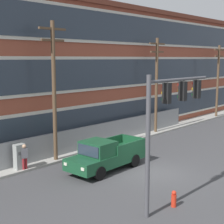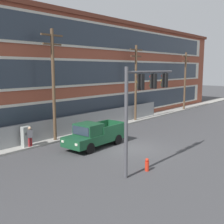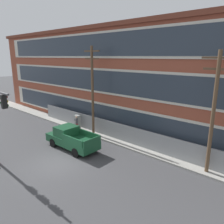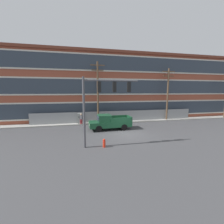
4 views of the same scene
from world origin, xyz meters
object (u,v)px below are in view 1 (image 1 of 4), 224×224
(fire_hydrant, at_px, (174,199))
(utility_pole_far_east, at_px, (218,78))
(utility_pole_midblock, at_px, (156,82))
(electrical_cabinet, at_px, (20,158))
(pickup_truck_dark_green, at_px, (105,155))
(pedestrian_near_cabinet, at_px, (25,156))
(utility_pole_near_corner, at_px, (54,87))
(traffic_signal_mast, at_px, (169,111))

(fire_hydrant, bearing_deg, utility_pole_far_east, 21.47)
(utility_pole_midblock, bearing_deg, fire_hydrant, -141.75)
(utility_pole_midblock, distance_m, fire_hydrant, 16.27)
(electrical_cabinet, xyz_separation_m, fire_hydrant, (1.98, -9.58, -0.47))
(pickup_truck_dark_green, bearing_deg, utility_pole_far_east, 8.90)
(pedestrian_near_cabinet, xyz_separation_m, fire_hydrant, (1.79, -9.34, -0.59))
(utility_pole_far_east, bearing_deg, fire_hydrant, -158.53)
(utility_pole_near_corner, bearing_deg, fire_hydrant, -94.32)
(fire_hydrant, bearing_deg, pedestrian_near_cabinet, 100.83)
(utility_pole_far_east, xyz_separation_m, electrical_cabinet, (-25.91, 0.16, -3.65))
(traffic_signal_mast, distance_m, utility_pole_midblock, 15.62)
(utility_pole_midblock, bearing_deg, pickup_truck_dark_green, -160.42)
(utility_pole_near_corner, bearing_deg, pickup_truck_dark_green, -75.10)
(traffic_signal_mast, height_order, pedestrian_near_cabinet, traffic_signal_mast)
(utility_pole_near_corner, height_order, pedestrian_near_cabinet, utility_pole_near_corner)
(utility_pole_far_east, distance_m, pedestrian_near_cabinet, 25.97)
(utility_pole_midblock, height_order, utility_pole_far_east, utility_pole_midblock)
(utility_pole_midblock, xyz_separation_m, utility_pole_far_east, (11.61, -0.30, -0.18))
(utility_pole_near_corner, height_order, utility_pole_midblock, utility_pole_near_corner)
(pickup_truck_dark_green, distance_m, pedestrian_near_cabinet, 4.86)
(utility_pole_near_corner, distance_m, pedestrian_near_cabinet, 4.70)
(utility_pole_near_corner, relative_size, fire_hydrant, 11.66)
(traffic_signal_mast, bearing_deg, utility_pole_near_corner, 84.64)
(pickup_truck_dark_green, bearing_deg, fire_hydrant, -105.80)
(utility_pole_far_east, height_order, fire_hydrant, utility_pole_far_east)
(utility_pole_near_corner, xyz_separation_m, utility_pole_midblock, (11.60, 0.19, -0.26))
(traffic_signal_mast, distance_m, pickup_truck_dark_green, 6.87)
(traffic_signal_mast, bearing_deg, utility_pole_midblock, 37.03)
(utility_pole_near_corner, xyz_separation_m, electrical_cabinet, (-2.69, 0.05, -4.10))
(utility_pole_near_corner, bearing_deg, utility_pole_far_east, -0.29)
(pickup_truck_dark_green, bearing_deg, pedestrian_near_cabinet, 135.46)
(utility_pole_midblock, height_order, electrical_cabinet, utility_pole_midblock)
(utility_pole_midblock, xyz_separation_m, fire_hydrant, (-12.32, -9.72, -4.30))
(utility_pole_midblock, distance_m, electrical_cabinet, 14.81)
(pickup_truck_dark_green, relative_size, utility_pole_far_east, 0.66)
(utility_pole_far_east, bearing_deg, utility_pole_midblock, 178.51)
(pickup_truck_dark_green, xyz_separation_m, utility_pole_near_corner, (-0.96, 3.60, 4.02))
(electrical_cabinet, distance_m, fire_hydrant, 9.79)
(utility_pole_far_east, relative_size, pedestrian_near_cabinet, 4.86)
(pickup_truck_dark_green, xyz_separation_m, pedestrian_near_cabinet, (-3.46, 3.41, 0.04))
(utility_pole_midblock, bearing_deg, utility_pole_far_east, -1.49)
(fire_hydrant, bearing_deg, electrical_cabinet, 101.65)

